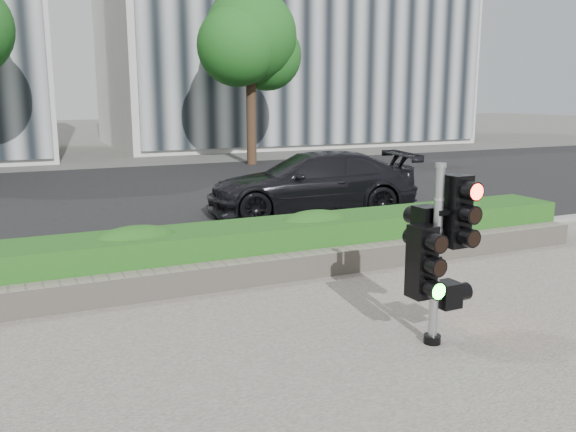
# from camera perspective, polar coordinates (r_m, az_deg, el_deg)

# --- Properties ---
(ground) EXTENTS (120.00, 120.00, 0.00)m
(ground) POSITION_cam_1_polar(r_m,az_deg,el_deg) (6.70, 0.92, -11.32)
(ground) COLOR #51514C
(ground) RESTS_ON ground
(road) EXTENTS (60.00, 13.00, 0.02)m
(road) POSITION_cam_1_polar(r_m,az_deg,el_deg) (16.01, -14.68, 1.74)
(road) COLOR black
(road) RESTS_ON ground
(curb) EXTENTS (60.00, 0.25, 0.12)m
(curb) POSITION_cam_1_polar(r_m,az_deg,el_deg) (9.47, -7.33, -4.19)
(curb) COLOR gray
(curb) RESTS_ON ground
(stone_wall) EXTENTS (12.00, 0.32, 0.34)m
(stone_wall) POSITION_cam_1_polar(r_m,az_deg,el_deg) (8.29, -4.76, -5.39)
(stone_wall) COLOR gray
(stone_wall) RESTS_ON sidewalk
(hedge) EXTENTS (12.00, 1.00, 0.68)m
(hedge) POSITION_cam_1_polar(r_m,az_deg,el_deg) (8.84, -6.22, -3.22)
(hedge) COLOR green
(hedge) RESTS_ON sidewalk
(building_right) EXTENTS (18.00, 10.00, 12.00)m
(building_right) POSITION_cam_1_polar(r_m,az_deg,el_deg) (33.67, -0.53, 17.19)
(building_right) COLOR #B7B7B2
(building_right) RESTS_ON ground
(tree_right) EXTENTS (4.10, 3.58, 6.53)m
(tree_right) POSITION_cam_1_polar(r_m,az_deg,el_deg) (22.73, -3.63, 16.13)
(tree_right) COLOR black
(tree_right) RESTS_ON ground
(traffic_signal) EXTENTS (0.66, 0.49, 1.89)m
(traffic_signal) POSITION_cam_1_polar(r_m,az_deg,el_deg) (6.38, 13.76, -2.69)
(traffic_signal) COLOR black
(traffic_signal) RESTS_ON sidewalk
(car_dark) EXTENTS (4.81, 2.57, 1.33)m
(car_dark) POSITION_cam_1_polar(r_m,az_deg,el_deg) (13.28, 2.23, 3.12)
(car_dark) COLOR black
(car_dark) RESTS_ON road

